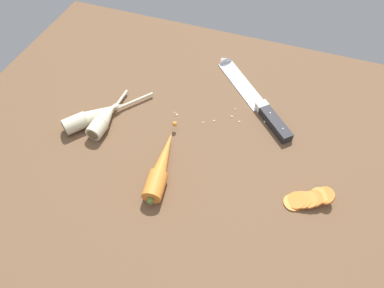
{
  "coord_description": "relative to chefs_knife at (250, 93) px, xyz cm",
  "views": [
    {
      "loc": [
        16.46,
        -48.45,
        65.42
      ],
      "look_at": [
        0.0,
        -2.0,
        1.5
      ],
      "focal_mm": 32.48,
      "sensor_mm": 36.0,
      "label": 1
    }
  ],
  "objects": [
    {
      "name": "carrot_slice_stack",
      "position": [
        18.95,
        -27.19,
        0.42
      ],
      "size": [
        9.9,
        6.84,
        3.8
      ],
      "color": "orange",
      "rests_on": "ground_plane"
    },
    {
      "name": "mince_crumbs",
      "position": [
        -4.88,
        -10.68,
        -0.35
      ],
      "size": [
        23.12,
        7.62,
        0.7
      ],
      "color": "silver",
      "rests_on": "ground_plane"
    },
    {
      "name": "parsnip_mid_left",
      "position": [
        -31.36,
        -22.09,
        1.33
      ],
      "size": [
        4.22,
        17.27,
        4.0
      ],
      "color": "beige",
      "rests_on": "ground_plane"
    },
    {
      "name": "chefs_knife",
      "position": [
        0.0,
        0.0,
        0.0
      ],
      "size": [
        26.4,
        27.44,
        4.18
      ],
      "color": "silver",
      "rests_on": "ground_plane"
    },
    {
      "name": "ground_plane",
      "position": [
        -8.63,
        -19.91,
        -2.65
      ],
      "size": [
        120.0,
        90.0,
        4.0
      ],
      "primitive_type": "cube",
      "color": "brown"
    },
    {
      "name": "whole_carrot",
      "position": [
        -12.8,
        -30.35,
        1.45
      ],
      "size": [
        6.47,
        22.33,
        4.2
      ],
      "color": "orange",
      "rests_on": "ground_plane"
    },
    {
      "name": "parsnip_front",
      "position": [
        -34.17,
        -21.85,
        1.33
      ],
      "size": [
        16.63,
        20.22,
        4.0
      ],
      "color": "beige",
      "rests_on": "ground_plane"
    }
  ]
}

